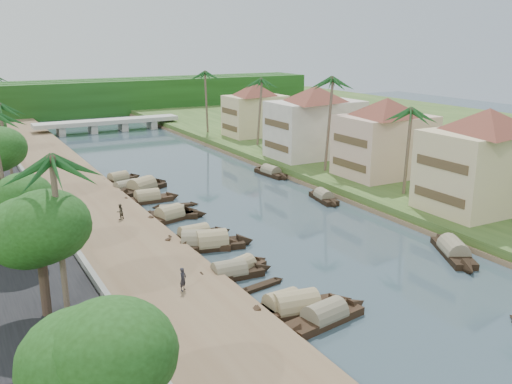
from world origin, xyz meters
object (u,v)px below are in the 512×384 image
building_near (485,158)px  person_near (183,279)px  bridge (108,123)px  sampan_1 (282,305)px  sampan_0 (325,317)px

building_near → person_near: 34.23m
bridge → sampan_1: 82.27m
person_near → sampan_1: bearing=-77.9°
bridge → building_near: 76.54m
sampan_1 → person_near: size_ratio=4.03×
bridge → person_near: 78.41m
sampan_1 → sampan_0: bearing=-64.5°
sampan_1 → person_near: person_near is taller
bridge → building_near: size_ratio=1.89×
bridge → sampan_1: (-9.42, -81.72, -1.31)m
sampan_0 → sampan_1: size_ratio=1.20×
sampan_1 → person_near: bearing=135.0°
building_near → sampan_0: (-26.85, -10.51, -5.97)m
building_near → person_near: building_near is taller
bridge → sampan_1: bridge is taller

